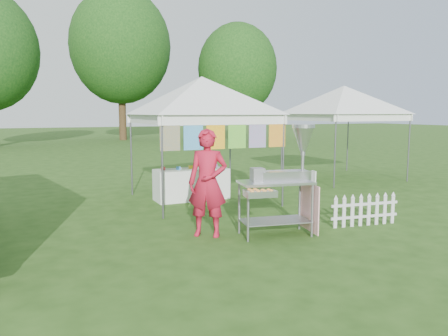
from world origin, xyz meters
name	(u,v)px	position (x,y,z in m)	size (l,w,h in m)	color
ground	(276,237)	(0.00, 0.00, 0.00)	(120.00, 120.00, 0.00)	#264814
canopy_main	(202,77)	(0.00, 3.49, 2.99)	(4.24, 4.24, 3.45)	#59595E
canopy_right	(344,86)	(5.50, 5.00, 2.99)	(4.24, 4.24, 3.45)	#59595E
tree_mid	(120,46)	(3.00, 28.00, 7.14)	(7.60, 7.60, 11.52)	#362513
tree_right	(237,69)	(10.00, 22.00, 5.18)	(5.60, 5.60, 8.42)	#362513
donut_cart	(287,171)	(0.23, 0.06, 1.14)	(1.52, 0.94, 1.94)	gray
vendor	(208,183)	(-1.06, 0.56, 0.94)	(0.68, 0.45, 1.88)	#B1152E
picket_fence	(365,211)	(1.92, -0.05, 0.29)	(1.43, 0.21, 0.56)	silver
display_table	(192,184)	(-0.21, 3.71, 0.38)	(1.80, 0.70, 0.76)	white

